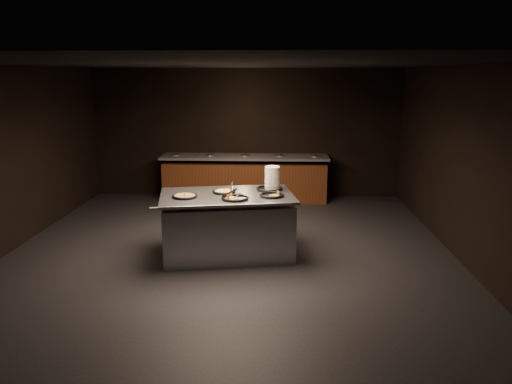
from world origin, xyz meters
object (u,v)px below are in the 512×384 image
(plate_stack, at_px, (272,178))
(pan_veggie_whole, at_px, (185,196))
(serving_counter, at_px, (227,226))
(pan_cheese_whole, at_px, (224,191))

(plate_stack, height_order, pan_veggie_whole, plate_stack)
(serving_counter, relative_size, pan_veggie_whole, 5.84)
(pan_veggie_whole, distance_m, pan_cheese_whole, 0.64)
(serving_counter, xyz_separation_m, pan_cheese_whole, (-0.06, 0.12, 0.53))
(serving_counter, distance_m, pan_cheese_whole, 0.54)
(pan_veggie_whole, bearing_deg, plate_stack, 22.88)
(serving_counter, height_order, pan_cheese_whole, pan_cheese_whole)
(serving_counter, distance_m, pan_veggie_whole, 0.83)
(pan_cheese_whole, bearing_deg, plate_stack, 16.50)
(pan_cheese_whole, bearing_deg, pan_veggie_whole, -149.43)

